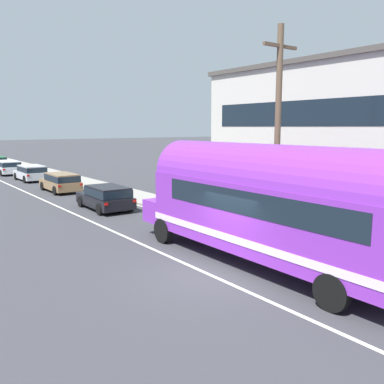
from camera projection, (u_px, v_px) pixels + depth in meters
The scene contains 9 objects.
ground_plane at pixel (211, 275), 13.10m from camera, with size 300.00×300.00×0.00m, color #38383D.
lane_markings at pixel (104, 209), 23.69m from camera, with size 4.13×80.00×0.01m.
sidewalk_slab at pixel (173, 206), 24.13m from camera, with size 2.58×90.00×0.15m, color gray.
utility_pole at pixel (277, 133), 16.11m from camera, with size 1.80×0.24×8.50m.
painted_bus at pixel (276, 201), 13.27m from camera, with size 2.61×12.45×4.12m.
car_lead at pixel (106, 196), 23.39m from camera, with size 2.11×4.30×1.37m.
car_second at pixel (61, 181), 29.82m from camera, with size 1.90×4.26×1.37m.
car_third at pixel (31, 172), 35.97m from camera, with size 2.00×4.29×1.37m.
car_fourth at pixel (8, 166), 40.97m from camera, with size 2.00×4.76×1.37m.
Camera 1 is at (-7.98, -9.67, 4.66)m, focal length 38.58 mm.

